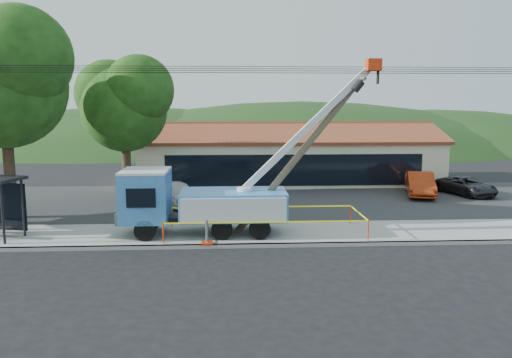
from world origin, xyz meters
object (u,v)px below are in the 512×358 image
at_px(utility_truck, 200,200).
at_px(car_dark, 466,196).
at_px(car_silver, 178,207).
at_px(leaning_pole, 310,142).
at_px(car_red, 419,197).

height_order(utility_truck, car_dark, utility_truck).
xyz_separation_m(utility_truck, car_dark, (16.87, 9.20, -1.72)).
distance_m(utility_truck, car_silver, 7.22).
bearing_deg(leaning_pole, utility_truck, -177.80).
xyz_separation_m(car_red, car_dark, (3.15, 0.13, 0.00)).
bearing_deg(car_red, car_silver, -155.87).
distance_m(utility_truck, car_red, 16.53).
bearing_deg(car_silver, car_dark, -16.51).
xyz_separation_m(leaning_pole, car_red, (8.72, 8.87, -4.32)).
relative_size(car_red, car_dark, 1.08).
distance_m(utility_truck, car_dark, 19.29).
height_order(utility_truck, leaning_pole, utility_truck).
relative_size(leaning_pole, car_silver, 1.86).
xyz_separation_m(leaning_pole, car_silver, (-6.71, 6.61, -4.32)).
bearing_deg(leaning_pole, car_silver, 135.44).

